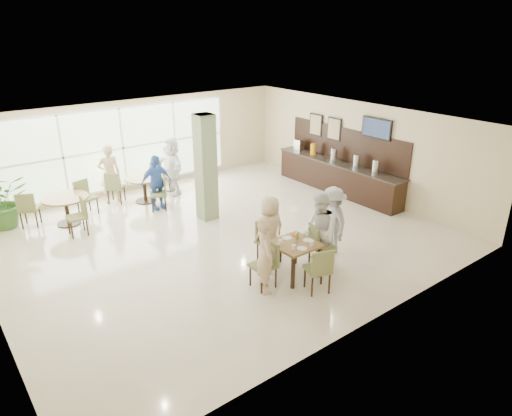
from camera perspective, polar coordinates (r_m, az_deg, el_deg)
ground at (r=11.31m, az=-4.53°, el=-3.58°), size 10.00×10.00×0.00m
room_shell at (r=10.68m, az=-4.80°, el=4.68°), size 10.00×10.00×10.00m
window_bank at (r=14.40m, az=-16.29°, el=7.21°), size 7.00×0.04×7.00m
column at (r=11.95m, az=-6.30°, el=5.00°), size 0.45×0.45×2.80m
main_table at (r=9.36m, az=4.86°, el=-4.96°), size 0.86×0.86×0.75m
round_table_left at (r=12.74m, az=-22.68°, el=0.60°), size 1.17×1.17×0.75m
round_table_right at (r=13.68m, az=-13.80°, el=3.09°), size 1.12×1.12×0.75m
chairs_main_table at (r=9.44m, az=4.62°, el=-5.85°), size 2.05×2.00×0.95m
chairs_table_left at (r=12.75m, az=-22.83°, el=0.05°), size 2.02×1.83×0.95m
chairs_table_right at (r=13.75m, az=-13.71°, el=2.74°), size 2.06×1.90×0.95m
tabletop_clutter at (r=9.28m, az=5.09°, el=-4.07°), size 0.70×0.74×0.21m
buffet_counter at (r=14.33m, az=10.17°, el=4.15°), size 0.64×4.70×1.95m
wall_tv at (r=13.42m, az=14.84°, el=9.62°), size 0.06×1.00×0.58m
framed_art_a at (r=14.49m, az=9.74°, el=9.71°), size 0.05×0.55×0.70m
framed_art_b at (r=15.04m, az=7.50°, el=10.28°), size 0.05×0.55×0.70m
potted_plant at (r=13.23m, az=-29.06°, el=0.72°), size 1.30×1.30×1.38m
teen_left at (r=8.75m, az=1.15°, el=-5.90°), size 0.56×0.67×1.56m
teen_far at (r=9.89m, az=1.74°, el=-2.65°), size 0.74×0.40×1.50m
teen_right at (r=9.70m, az=7.93°, el=-2.85°), size 0.90×0.99×1.67m
teen_standing at (r=10.38m, az=9.54°, el=-1.52°), size 0.90×1.15×1.56m
adult_a at (r=12.98m, az=-12.37°, el=3.14°), size 0.93×0.55×1.56m
adult_b at (r=14.07m, az=-10.52°, el=5.17°), size 0.77×1.65×1.75m
adult_standing at (r=13.79m, az=-17.84°, el=4.08°), size 0.68×0.50×1.73m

